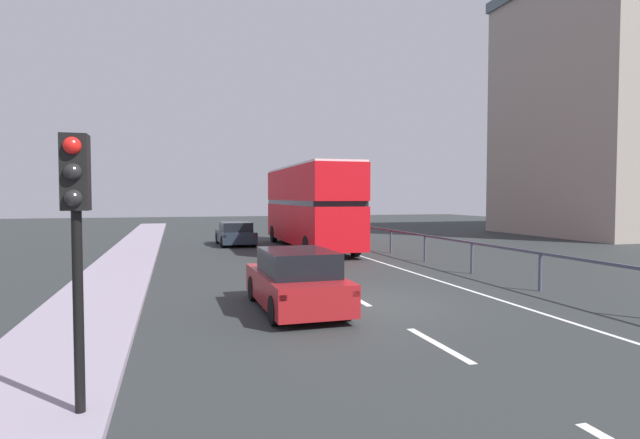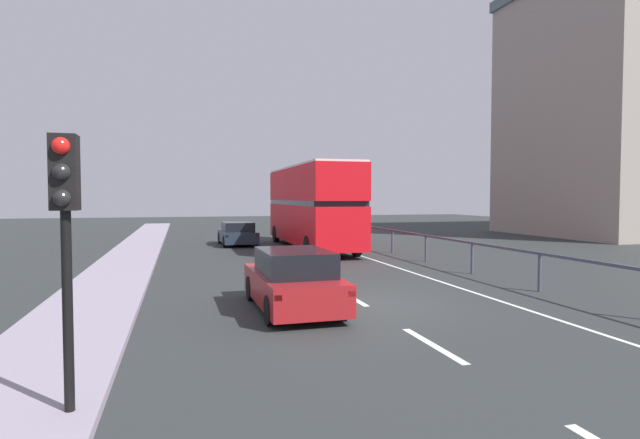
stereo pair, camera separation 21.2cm
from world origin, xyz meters
TOP-DOWN VIEW (x-y plane):
  - ground_plane at (0.00, 0.00)m, footprint 74.67×120.00m
  - near_sidewalk_kerb at (-6.60, 0.00)m, footprint 2.31×80.00m
  - lane_paint_markings at (2.15, 8.49)m, footprint 3.74×46.00m
  - bridge_side_railing at (5.50, 9.00)m, footprint 0.10×42.00m
  - double_decker_bus_red at (2.22, 13.90)m, footprint 2.59×11.27m
  - hatchback_car_near at (-1.85, -0.16)m, footprint 1.85×4.16m
  - traffic_signal_pole at (-5.78, -5.46)m, footprint 0.30×0.42m
  - sedan_car_ahead at (-1.33, 16.94)m, footprint 1.97×4.09m

SIDE VIEW (x-z plane):
  - ground_plane at x=0.00m, z-range -0.10..0.00m
  - lane_paint_markings at x=2.15m, z-range 0.00..0.01m
  - near_sidewalk_kerb at x=-6.60m, z-range 0.00..0.14m
  - sedan_car_ahead at x=-1.33m, z-range -0.02..1.29m
  - hatchback_car_near at x=-1.85m, z-range -0.03..1.43m
  - bridge_side_railing at x=5.50m, z-range 0.35..1.49m
  - double_decker_bus_red at x=2.22m, z-range 0.15..4.48m
  - traffic_signal_pole at x=-5.78m, z-range 0.97..4.30m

